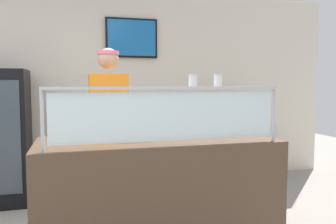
{
  "coord_description": "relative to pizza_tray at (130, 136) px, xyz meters",
  "views": [
    {
      "loc": [
        0.3,
        -2.32,
        1.4
      ],
      "look_at": [
        1.06,
        0.44,
        1.17
      ],
      "focal_mm": 36.72,
      "sensor_mm": 36.0,
      "label": 1
    }
  ],
  "objects": [
    {
      "name": "pizza_server",
      "position": [
        -0.01,
        -0.02,
        0.02
      ],
      "size": [
        0.11,
        0.29,
        0.01
      ],
      "primitive_type": "cube",
      "rotation": [
        0.0,
        0.0,
        -0.15
      ],
      "color": "#ADAFB7",
      "rests_on": "pizza_tray"
    },
    {
      "name": "sneeze_guard",
      "position": [
        0.21,
        -0.44,
        0.26
      ],
      "size": [
        1.75,
        0.06,
        0.43
      ],
      "color": "#B2B5BC",
      "rests_on": "serving_counter"
    },
    {
      "name": "pizza_tray",
      "position": [
        0.0,
        0.0,
        0.0
      ],
      "size": [
        0.5,
        0.5,
        0.04
      ],
      "color": "#9EA0A8",
      "rests_on": "serving_counter"
    },
    {
      "name": "pepper_flake_shaker",
      "position": [
        0.6,
        -0.44,
        0.46
      ],
      "size": [
        0.06,
        0.06,
        0.09
      ],
      "color": "white",
      "rests_on": "sneeze_guard"
    },
    {
      "name": "worker_figure",
      "position": [
        -0.1,
        0.65,
        0.04
      ],
      "size": [
        0.41,
        0.5,
        1.76
      ],
      "color": "#23232D",
      "rests_on": "ground"
    },
    {
      "name": "prep_shelf",
      "position": [
        1.84,
        1.47,
        -0.55
      ],
      "size": [
        0.7,
        0.55,
        0.83
      ],
      "primitive_type": "cube",
      "color": "#B7BABF",
      "rests_on": "ground"
    },
    {
      "name": "serving_counter",
      "position": [
        0.21,
        -0.11,
        -0.49
      ],
      "size": [
        1.93,
        0.8,
        0.95
      ],
      "primitive_type": "cube",
      "color": "#4C3828",
      "rests_on": "ground"
    },
    {
      "name": "ground_plane",
      "position": [
        0.21,
        0.5,
        -0.97
      ],
      "size": [
        12.0,
        12.0,
        0.0
      ],
      "primitive_type": "plane",
      "color": "gray",
      "rests_on": "ground"
    },
    {
      "name": "shop_rear_unit",
      "position": [
        0.22,
        1.96,
        0.39
      ],
      "size": [
        6.33,
        0.13,
        2.7
      ],
      "color": "silver",
      "rests_on": "ground"
    },
    {
      "name": "parmesan_shaker",
      "position": [
        0.4,
        -0.44,
        0.45
      ],
      "size": [
        0.06,
        0.06,
        0.09
      ],
      "color": "white",
      "rests_on": "sneeze_guard"
    },
    {
      "name": "pizza_box_stack",
      "position": [
        1.84,
        1.47,
        -0.02
      ],
      "size": [
        0.47,
        0.45,
        0.22
      ],
      "color": "tan",
      "rests_on": "prep_shelf"
    }
  ]
}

